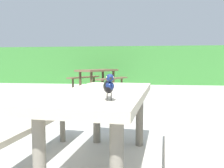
# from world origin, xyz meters

# --- Properties ---
(hedge_wall) EXTENTS (28.00, 1.23, 1.75)m
(hedge_wall) POSITION_xyz_m (0.00, 9.48, 0.88)
(hedge_wall) COLOR #387A33
(hedge_wall) RESTS_ON ground
(picnic_table_foreground) EXTENTS (1.82, 1.86, 0.74)m
(picnic_table_foreground) POSITION_xyz_m (-0.13, 0.07, 0.56)
(picnic_table_foreground) COLOR #B2A893
(picnic_table_foreground) RESTS_ON ground
(bird_grackle) EXTENTS (0.11, 0.28, 0.18)m
(bird_grackle) POSITION_xyz_m (0.01, -0.51, 0.84)
(bird_grackle) COLOR black
(bird_grackle) RESTS_ON picnic_table_foreground
(picnic_table_mid_left) EXTENTS (2.27, 2.29, 0.74)m
(picnic_table_mid_left) POSITION_xyz_m (-1.53, 7.03, 0.56)
(picnic_table_mid_left) COLOR brown
(picnic_table_mid_left) RESTS_ON ground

